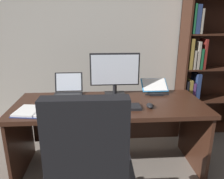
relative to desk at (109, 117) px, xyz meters
name	(u,v)px	position (x,y,z in m)	size (l,w,h in m)	color
wall_back	(106,35)	(0.01, 0.99, 0.79)	(4.84, 0.12, 2.68)	#B2ADA3
desk	(109,117)	(0.00, 0.00, 0.00)	(1.88, 0.76, 0.74)	#381E14
bookshelf	(205,56)	(1.35, 0.75, 0.53)	(0.87, 0.34, 2.27)	#381E14
monitor	(115,74)	(0.07, 0.17, 0.43)	(0.53, 0.16, 0.46)	black
laptop	(68,91)	(-0.44, 0.18, 0.25)	(0.31, 0.29, 0.23)	black
keyboard	(118,107)	(0.07, -0.23, 0.21)	(0.42, 0.15, 0.02)	black
computer_mouse	(150,106)	(0.37, -0.23, 0.22)	(0.06, 0.10, 0.04)	black
reading_stand_with_book	(155,87)	(0.53, 0.22, 0.27)	(0.29, 0.24, 0.14)	black
open_binder	(39,111)	(-0.64, -0.28, 0.21)	(0.44, 0.32, 0.02)	navy
notepad	(78,103)	(-0.31, -0.06, 0.20)	(0.15, 0.21, 0.01)	white
pen	(80,102)	(-0.29, -0.06, 0.21)	(0.01, 0.01, 0.14)	maroon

